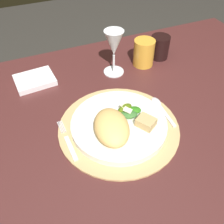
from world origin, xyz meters
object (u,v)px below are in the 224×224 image
(wine_glass, at_px, (114,45))
(dark_tumbler, at_px, (160,47))
(dinner_plate, at_px, (119,124))
(dining_table, at_px, (120,136))
(spoon, at_px, (160,106))
(napkin, at_px, (35,80))
(fork, at_px, (68,141))
(amber_tumbler, at_px, (144,53))

(wine_glass, relative_size, dark_tumbler, 1.85)
(dinner_plate, relative_size, wine_glass, 1.69)
(dining_table, height_order, spoon, spoon)
(dining_table, bearing_deg, napkin, 130.58)
(fork, bearing_deg, dinner_plate, -1.32)
(napkin, distance_m, dark_tumbler, 0.48)
(dining_table, distance_m, amber_tumbler, 0.32)
(spoon, height_order, dark_tumbler, dark_tumbler)
(dining_table, bearing_deg, wine_glass, 72.57)
(napkin, bearing_deg, dark_tumbler, -3.10)
(dining_table, distance_m, napkin, 0.35)
(dinner_plate, xyz_separation_m, amber_tumbler, (0.22, 0.27, 0.03))
(spoon, bearing_deg, dining_table, 163.17)
(spoon, relative_size, dark_tumbler, 1.56)
(fork, height_order, napkin, napkin)
(fork, relative_size, amber_tumbler, 1.57)
(spoon, xyz_separation_m, wine_glass, (-0.05, 0.23, 0.10))
(dining_table, relative_size, dark_tumbler, 16.28)
(wine_glass, bearing_deg, dining_table, -107.43)
(dark_tumbler, bearing_deg, fork, -147.91)
(dinner_plate, bearing_deg, spoon, 9.51)
(fork, height_order, amber_tumbler, amber_tumbler)
(dining_table, xyz_separation_m, amber_tumbler, (0.19, 0.20, 0.17))
(wine_glass, relative_size, amber_tumbler, 1.64)
(fork, distance_m, spoon, 0.30)
(dining_table, xyz_separation_m, fork, (-0.18, -0.06, 0.13))
(wine_glass, xyz_separation_m, dark_tumbler, (0.20, 0.03, -0.07))
(spoon, relative_size, napkin, 1.04)
(fork, bearing_deg, dark_tumbler, 32.09)
(napkin, xyz_separation_m, wine_glass, (0.28, -0.05, 0.10))
(dinner_plate, xyz_separation_m, dark_tumbler, (0.30, 0.29, 0.03))
(spoon, xyz_separation_m, amber_tumbler, (0.07, 0.24, 0.04))
(dining_table, bearing_deg, amber_tumbler, 47.75)
(fork, relative_size, spoon, 1.13)
(dining_table, distance_m, fork, 0.23)
(dinner_plate, bearing_deg, dark_tumbler, 43.60)
(dining_table, distance_m, dark_tumbler, 0.38)
(dinner_plate, distance_m, dark_tumbler, 0.42)
(spoon, distance_m, napkin, 0.44)
(spoon, distance_m, dark_tumbler, 0.30)
(dining_table, xyz_separation_m, dinner_plate, (-0.03, -0.06, 0.13))
(fork, bearing_deg, wine_glass, 46.18)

